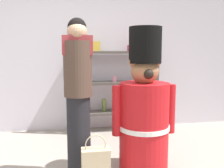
{
  "coord_description": "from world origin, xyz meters",
  "views": [
    {
      "loc": [
        -0.12,
        -2.23,
        1.35
      ],
      "look_at": [
        0.32,
        0.44,
        1.0
      ],
      "focal_mm": 40.76,
      "sensor_mm": 36.0,
      "label": 1
    }
  ],
  "objects_px": {
    "person_shopper": "(78,94)",
    "teddy_bear_guard": "(144,113)",
    "shopping_bag": "(96,167)",
    "merchandise_shelf": "(114,81)"
  },
  "relations": [
    {
      "from": "shopping_bag",
      "to": "person_shopper",
      "type": "bearing_deg",
      "value": 120.51
    },
    {
      "from": "teddy_bear_guard",
      "to": "shopping_bag",
      "type": "relative_size",
      "value": 3.02
    },
    {
      "from": "teddy_bear_guard",
      "to": "person_shopper",
      "type": "xyz_separation_m",
      "value": [
        -0.73,
        -0.0,
        0.23
      ]
    },
    {
      "from": "teddy_bear_guard",
      "to": "person_shopper",
      "type": "distance_m",
      "value": 0.76
    },
    {
      "from": "teddy_bear_guard",
      "to": "person_shopper",
      "type": "bearing_deg",
      "value": -179.82
    },
    {
      "from": "person_shopper",
      "to": "teddy_bear_guard",
      "type": "bearing_deg",
      "value": 0.18
    },
    {
      "from": "teddy_bear_guard",
      "to": "shopping_bag",
      "type": "height_order",
      "value": "teddy_bear_guard"
    },
    {
      "from": "shopping_bag",
      "to": "teddy_bear_guard",
      "type": "bearing_deg",
      "value": 24.87
    },
    {
      "from": "merchandise_shelf",
      "to": "person_shopper",
      "type": "xyz_separation_m",
      "value": [
        -0.66,
        -1.54,
        0.05
      ]
    },
    {
      "from": "shopping_bag",
      "to": "merchandise_shelf",
      "type": "bearing_deg",
      "value": 74.43
    }
  ]
}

